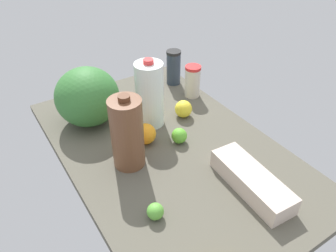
% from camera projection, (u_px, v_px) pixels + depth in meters
% --- Properties ---
extents(countertop, '(1.20, 0.76, 0.03)m').
position_uv_depth(countertop, '(168.00, 149.00, 1.30)').
color(countertop, '#555245').
rests_on(countertop, ground).
extents(chocolate_milk_jug, '(0.12, 0.12, 0.29)m').
position_uv_depth(chocolate_milk_jug, '(127.00, 133.00, 1.13)').
color(chocolate_milk_jug, brown).
rests_on(chocolate_milk_jug, countertop).
extents(tumbler_cup, '(0.07, 0.07, 0.16)m').
position_uv_depth(tumbler_cup, '(193.00, 81.00, 1.55)').
color(tumbler_cup, beige).
rests_on(tumbler_cup, countertop).
extents(shaker_bottle, '(0.07, 0.07, 0.18)m').
position_uv_depth(shaker_bottle, '(174.00, 67.00, 1.65)').
color(shaker_bottle, '#2A3441').
rests_on(shaker_bottle, countertop).
extents(watermelon, '(0.27, 0.27, 0.25)m').
position_uv_depth(watermelon, '(87.00, 97.00, 1.35)').
color(watermelon, '#367534').
rests_on(watermelon, countertop).
extents(egg_carton, '(0.33, 0.13, 0.07)m').
position_uv_depth(egg_carton, '(251.00, 181.00, 1.09)').
color(egg_carton, beige).
rests_on(egg_carton, countertop).
extents(milk_jug, '(0.12, 0.12, 0.30)m').
position_uv_depth(milk_jug, '(150.00, 95.00, 1.33)').
color(milk_jug, white).
rests_on(milk_jug, countertop).
extents(orange_far_back, '(0.08, 0.08, 0.08)m').
position_uv_depth(orange_far_back, '(145.00, 134.00, 1.28)').
color(orange_far_back, orange).
rests_on(orange_far_back, countertop).
extents(lime_by_jug, '(0.05, 0.05, 0.05)m').
position_uv_depth(lime_by_jug, '(155.00, 211.00, 1.00)').
color(lime_by_jug, '#5DAE3C').
rests_on(lime_by_jug, countertop).
extents(lime_beside_bowl, '(0.06, 0.06, 0.06)m').
position_uv_depth(lime_beside_bowl, '(179.00, 135.00, 1.29)').
color(lime_beside_bowl, '#5DB630').
rests_on(lime_beside_bowl, countertop).
extents(lemon_near_front, '(0.08, 0.08, 0.08)m').
position_uv_depth(lemon_near_front, '(183.00, 109.00, 1.43)').
color(lemon_near_front, yellow).
rests_on(lemon_near_front, countertop).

